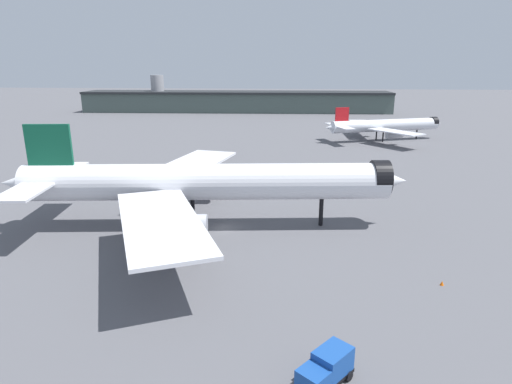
{
  "coord_description": "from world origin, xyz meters",
  "views": [
    {
      "loc": [
        11.1,
        -66.54,
        26.26
      ],
      "look_at": [
        5.23,
        1.75,
        6.0
      ],
      "focal_mm": 30.09,
      "sensor_mm": 36.0,
      "label": 1
    }
  ],
  "objects_px": {
    "airliner_near_gate": "(204,183)",
    "airliner_far_taxiway": "(385,126)",
    "service_truck_front": "(326,369)",
    "baggage_tug_wing": "(122,174)",
    "baggage_cart_trailing": "(311,174)",
    "traffic_cone_near_nose": "(442,283)"
  },
  "relations": [
    {
      "from": "airliner_far_taxiway",
      "to": "baggage_cart_trailing",
      "type": "height_order",
      "value": "airliner_far_taxiway"
    },
    {
      "from": "baggage_tug_wing",
      "to": "traffic_cone_near_nose",
      "type": "height_order",
      "value": "baggage_tug_wing"
    },
    {
      "from": "baggage_cart_trailing",
      "to": "traffic_cone_near_nose",
      "type": "bearing_deg",
      "value": -97.09
    },
    {
      "from": "service_truck_front",
      "to": "traffic_cone_near_nose",
      "type": "bearing_deg",
      "value": -179.78
    },
    {
      "from": "baggage_tug_wing",
      "to": "traffic_cone_near_nose",
      "type": "relative_size",
      "value": 5.51
    },
    {
      "from": "service_truck_front",
      "to": "traffic_cone_near_nose",
      "type": "distance_m",
      "value": 24.44
    },
    {
      "from": "airliner_far_taxiway",
      "to": "baggage_cart_trailing",
      "type": "bearing_deg",
      "value": -136.98
    },
    {
      "from": "service_truck_front",
      "to": "baggage_tug_wing",
      "type": "bearing_deg",
      "value": -106.23
    },
    {
      "from": "airliner_near_gate",
      "to": "traffic_cone_near_nose",
      "type": "distance_m",
      "value": 38.5
    },
    {
      "from": "baggage_tug_wing",
      "to": "traffic_cone_near_nose",
      "type": "xyz_separation_m",
      "value": [
        60.1,
        -48.06,
        -0.67
      ]
    },
    {
      "from": "baggage_tug_wing",
      "to": "baggage_cart_trailing",
      "type": "relative_size",
      "value": 1.18
    },
    {
      "from": "service_truck_front",
      "to": "baggage_tug_wing",
      "type": "height_order",
      "value": "service_truck_front"
    },
    {
      "from": "baggage_tug_wing",
      "to": "baggage_cart_trailing",
      "type": "bearing_deg",
      "value": 91.77
    },
    {
      "from": "airliner_near_gate",
      "to": "baggage_cart_trailing",
      "type": "distance_m",
      "value": 39.83
    },
    {
      "from": "airliner_near_gate",
      "to": "airliner_far_taxiway",
      "type": "distance_m",
      "value": 102.61
    },
    {
      "from": "airliner_far_taxiway",
      "to": "baggage_cart_trailing",
      "type": "distance_m",
      "value": 63.49
    },
    {
      "from": "baggage_tug_wing",
      "to": "traffic_cone_near_nose",
      "type": "distance_m",
      "value": 76.96
    },
    {
      "from": "airliner_far_taxiway",
      "to": "baggage_tug_wing",
      "type": "relative_size",
      "value": 13.79
    },
    {
      "from": "service_truck_front",
      "to": "baggage_cart_trailing",
      "type": "bearing_deg",
      "value": -140.91
    },
    {
      "from": "baggage_tug_wing",
      "to": "airliner_far_taxiway",
      "type": "bearing_deg",
      "value": 126.04
    },
    {
      "from": "airliner_near_gate",
      "to": "baggage_cart_trailing",
      "type": "bearing_deg",
      "value": 54.84
    },
    {
      "from": "airliner_near_gate",
      "to": "baggage_tug_wing",
      "type": "xyz_separation_m",
      "value": [
        -26.71,
        30.38,
        -6.69
      ]
    }
  ]
}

